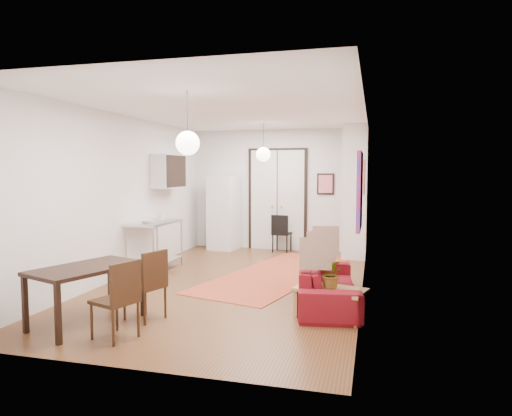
% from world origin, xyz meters
% --- Properties ---
extents(floor, '(7.00, 7.00, 0.00)m').
position_xyz_m(floor, '(0.00, 0.00, 0.00)').
color(floor, brown).
rests_on(floor, ground).
extents(ceiling, '(4.20, 7.00, 0.02)m').
position_xyz_m(ceiling, '(0.00, 0.00, 2.90)').
color(ceiling, white).
rests_on(ceiling, wall_back).
extents(wall_back, '(4.20, 0.02, 2.90)m').
position_xyz_m(wall_back, '(0.00, 3.50, 1.45)').
color(wall_back, silver).
rests_on(wall_back, floor).
extents(wall_front, '(4.20, 0.02, 2.90)m').
position_xyz_m(wall_front, '(0.00, -3.50, 1.45)').
color(wall_front, silver).
rests_on(wall_front, floor).
extents(wall_left, '(0.02, 7.00, 2.90)m').
position_xyz_m(wall_left, '(-2.10, 0.00, 1.45)').
color(wall_left, silver).
rests_on(wall_left, floor).
extents(wall_right, '(0.02, 7.00, 2.90)m').
position_xyz_m(wall_right, '(2.10, 0.00, 1.45)').
color(wall_right, silver).
rests_on(wall_right, floor).
extents(double_doors, '(1.44, 0.06, 2.50)m').
position_xyz_m(double_doors, '(0.00, 3.46, 1.20)').
color(double_doors, white).
rests_on(double_doors, wall_back).
extents(stub_partition, '(0.50, 0.10, 2.90)m').
position_xyz_m(stub_partition, '(1.85, 2.55, 1.45)').
color(stub_partition, silver).
rests_on(stub_partition, floor).
extents(wall_cabinet, '(0.35, 1.00, 0.70)m').
position_xyz_m(wall_cabinet, '(-1.92, 1.50, 1.90)').
color(wall_cabinet, silver).
rests_on(wall_cabinet, wall_left).
extents(painting_popart, '(0.05, 1.00, 1.00)m').
position_xyz_m(painting_popart, '(2.08, -1.25, 1.65)').
color(painting_popart, red).
rests_on(painting_popart, wall_right).
extents(painting_abstract, '(0.05, 0.50, 0.60)m').
position_xyz_m(painting_abstract, '(2.08, 0.80, 1.80)').
color(painting_abstract, beige).
rests_on(painting_abstract, wall_right).
extents(poster_back, '(0.40, 0.03, 0.50)m').
position_xyz_m(poster_back, '(1.15, 3.47, 1.60)').
color(poster_back, red).
rests_on(poster_back, wall_back).
extents(print_left, '(0.03, 0.44, 0.54)m').
position_xyz_m(print_left, '(-2.07, 2.00, 1.95)').
color(print_left, '#996040').
rests_on(print_left, wall_left).
extents(pendant_back, '(0.30, 0.30, 0.80)m').
position_xyz_m(pendant_back, '(0.00, 2.00, 2.25)').
color(pendant_back, white).
rests_on(pendant_back, ceiling).
extents(pendant_front, '(0.30, 0.30, 0.80)m').
position_xyz_m(pendant_front, '(0.00, -2.00, 2.25)').
color(pendant_front, white).
rests_on(pendant_front, ceiling).
extents(kilim_rug, '(2.52, 4.34, 0.01)m').
position_xyz_m(kilim_rug, '(0.55, 0.86, 0.01)').
color(kilim_rug, '#C35630').
rests_on(kilim_rug, floor).
extents(sofa, '(1.08, 2.14, 0.60)m').
position_xyz_m(sofa, '(1.64, -0.83, 0.30)').
color(sofa, maroon).
rests_on(sofa, floor).
extents(coffee_table, '(0.99, 0.72, 0.40)m').
position_xyz_m(coffee_table, '(1.73, -1.47, 0.34)').
color(coffee_table, tan).
rests_on(coffee_table, floor).
extents(potted_plant, '(0.42, 0.38, 0.39)m').
position_xyz_m(potted_plant, '(1.75, -1.47, 0.59)').
color(potted_plant, '#34622C').
rests_on(potted_plant, coffee_table).
extents(kitchen_counter, '(0.65, 1.26, 0.95)m').
position_xyz_m(kitchen_counter, '(-1.75, 0.51, 0.62)').
color(kitchen_counter, silver).
rests_on(kitchen_counter, floor).
extents(bowl, '(0.23, 0.23, 0.05)m').
position_xyz_m(bowl, '(-1.75, 0.21, 0.98)').
color(bowl, silver).
rests_on(bowl, kitchen_counter).
extents(soap_bottle, '(0.09, 0.09, 0.20)m').
position_xyz_m(soap_bottle, '(-1.75, 0.76, 1.05)').
color(soap_bottle, '#51A4B1').
rests_on(soap_bottle, kitchen_counter).
extents(fridge, '(0.71, 0.71, 1.79)m').
position_xyz_m(fridge, '(-1.26, 3.15, 0.90)').
color(fridge, white).
rests_on(fridge, floor).
extents(dining_table, '(1.15, 1.49, 0.73)m').
position_xyz_m(dining_table, '(-1.17, -2.45, 0.65)').
color(dining_table, black).
rests_on(dining_table, floor).
extents(dining_chair_near, '(0.54, 0.66, 0.90)m').
position_xyz_m(dining_chair_near, '(-0.57, -2.01, 0.52)').
color(dining_chair_near, '#3A2212').
rests_on(dining_chair_near, floor).
extents(dining_chair_far, '(0.54, 0.66, 0.90)m').
position_xyz_m(dining_chair_far, '(-0.57, -2.71, 0.52)').
color(dining_chair_far, '#3A2212').
rests_on(dining_chair_far, floor).
extents(black_side_chair, '(0.44, 0.44, 0.89)m').
position_xyz_m(black_side_chair, '(0.18, 3.23, 0.52)').
color(black_side_chair, black).
rests_on(black_side_chair, floor).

